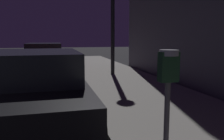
{
  "coord_description": "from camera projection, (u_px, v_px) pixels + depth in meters",
  "views": [
    {
      "loc": [
        3.17,
        -1.43,
        1.68
      ],
      "look_at": [
        4.0,
        1.72,
        1.23
      ],
      "focal_mm": 37.21,
      "sensor_mm": 36.0,
      "label": 1
    }
  ],
  "objects": [
    {
      "name": "car_black",
      "position": [
        35.0,
        89.0,
        4.44
      ],
      "size": [
        2.09,
        4.23,
        1.43
      ],
      "color": "black",
      "rests_on": "ground"
    },
    {
      "name": "car_red",
      "position": [
        45.0,
        58.0,
        10.92
      ],
      "size": [
        2.01,
        4.23,
        1.43
      ],
      "color": "maroon",
      "rests_on": "ground"
    },
    {
      "name": "parking_meter",
      "position": [
        168.0,
        84.0,
        2.33
      ],
      "size": [
        0.19,
        0.19,
        1.41
      ],
      "color": "#59595B",
      "rests_on": "sidewalk"
    }
  ]
}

